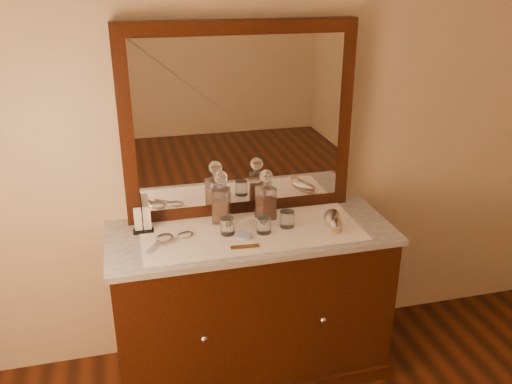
% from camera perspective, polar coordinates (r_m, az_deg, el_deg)
% --- Properties ---
extents(dresser_cabinet, '(1.40, 0.55, 0.82)m').
position_cam_1_polar(dresser_cabinet, '(2.94, -0.49, -11.75)').
color(dresser_cabinet, black).
rests_on(dresser_cabinet, floor).
extents(dresser_plinth, '(1.46, 0.59, 0.08)m').
position_cam_1_polar(dresser_plinth, '(3.17, -0.47, -17.28)').
color(dresser_plinth, black).
rests_on(dresser_plinth, floor).
extents(knob_left, '(0.04, 0.04, 0.04)m').
position_cam_1_polar(knob_left, '(2.65, -5.51, -15.25)').
color(knob_left, silver).
rests_on(knob_left, dresser_cabinet).
extents(knob_right, '(0.04, 0.04, 0.04)m').
position_cam_1_polar(knob_right, '(2.77, 7.16, -13.33)').
color(knob_right, silver).
rests_on(knob_right, dresser_cabinet).
extents(marble_top, '(1.44, 0.59, 0.03)m').
position_cam_1_polar(marble_top, '(2.73, -0.52, -4.36)').
color(marble_top, silver).
rests_on(marble_top, dresser_cabinet).
extents(mirror_frame, '(1.20, 0.08, 1.00)m').
position_cam_1_polar(mirror_frame, '(2.76, -1.78, 7.48)').
color(mirror_frame, black).
rests_on(mirror_frame, marble_top).
extents(mirror_glass, '(1.06, 0.01, 0.86)m').
position_cam_1_polar(mirror_glass, '(2.73, -1.62, 7.30)').
color(mirror_glass, white).
rests_on(mirror_glass, marble_top).
extents(lace_runner, '(1.10, 0.45, 0.00)m').
position_cam_1_polar(lace_runner, '(2.70, -0.42, -4.23)').
color(lace_runner, white).
rests_on(lace_runner, marble_top).
extents(pin_dish, '(0.11, 0.11, 0.01)m').
position_cam_1_polar(pin_dish, '(2.64, -1.31, -4.64)').
color(pin_dish, white).
rests_on(pin_dish, lace_runner).
extents(comb, '(0.14, 0.03, 0.01)m').
position_cam_1_polar(comb, '(2.55, -1.18, -5.80)').
color(comb, brown).
rests_on(comb, lace_runner).
extents(napkin_rack, '(0.10, 0.07, 0.15)m').
position_cam_1_polar(napkin_rack, '(2.74, -11.94, -2.99)').
color(napkin_rack, black).
rests_on(napkin_rack, marble_top).
extents(decanter_left, '(0.11, 0.11, 0.28)m').
position_cam_1_polar(decanter_left, '(2.76, -3.72, -1.11)').
color(decanter_left, '#953F15').
rests_on(decanter_left, lace_runner).
extents(decanter_right, '(0.10, 0.10, 0.27)m').
position_cam_1_polar(decanter_right, '(2.79, 1.05, -0.87)').
color(decanter_right, '#953F15').
rests_on(decanter_right, lace_runner).
extents(brush_near, '(0.10, 0.18, 0.05)m').
position_cam_1_polar(brush_near, '(2.75, 8.34, -3.35)').
color(brush_near, '#9B7A5F').
rests_on(brush_near, lace_runner).
extents(brush_far, '(0.15, 0.19, 0.05)m').
position_cam_1_polar(brush_far, '(2.81, 8.03, -2.75)').
color(brush_far, '#9B7A5F').
rests_on(brush_far, lace_runner).
extents(hand_mirror_outer, '(0.16, 0.20, 0.02)m').
position_cam_1_polar(hand_mirror_outer, '(2.64, -9.92, -4.98)').
color(hand_mirror_outer, silver).
rests_on(hand_mirror_outer, lace_runner).
extents(hand_mirror_inner, '(0.17, 0.14, 0.02)m').
position_cam_1_polar(hand_mirror_inner, '(2.66, -7.78, -4.67)').
color(hand_mirror_inner, silver).
rests_on(hand_mirror_inner, lace_runner).
extents(tumblers, '(0.38, 0.11, 0.08)m').
position_cam_1_polar(tumblers, '(2.69, 0.40, -3.34)').
color(tumblers, white).
rests_on(tumblers, lace_runner).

